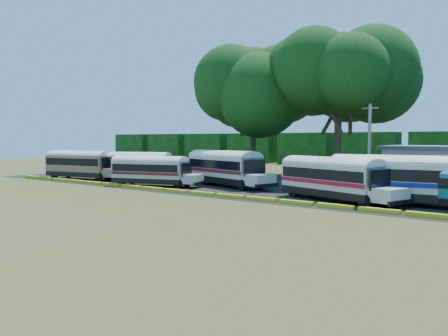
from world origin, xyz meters
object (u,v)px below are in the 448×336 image
Objects in this scene: bus_white_red at (333,176)px; tree_west at (253,86)px; bus_cream_west at (152,169)px; bus_beige at (81,163)px; bus_teal at (438,183)px; bus_red at (137,164)px.

tree_west is (-17.28, 15.09, 9.60)m from bus_white_red.
bus_cream_west is 0.91× the size of bus_white_red.
bus_beige is 1.11× the size of bus_cream_west.
bus_cream_west is 1.04× the size of bus_teal.
bus_white_red reaches higher than bus_red.
bus_white_red is (31.40, 0.74, -0.04)m from bus_beige.
bus_white_red is at bearing -9.02° from bus_beige.
bus_beige is 12.43m from bus_cream_west.
bus_teal is (7.24, 1.22, -0.22)m from bus_white_red.
tree_west reaches higher than bus_cream_west.
bus_teal is 29.84m from tree_west.
bus_beige reaches higher than bus_teal.
bus_red is 1.06× the size of bus_cream_west.
bus_teal is (38.65, 1.96, -0.26)m from bus_beige.
bus_cream_west is at bearing -52.03° from bus_red.
tree_west reaches higher than bus_teal.
bus_cream_west is at bearing -12.07° from bus_beige.
bus_white_red is 24.87m from tree_west.
tree_west is (7.55, 12.91, 9.63)m from bus_red.
bus_teal is at bearing -29.50° from tree_west.
bus_cream_west is at bearing -158.03° from bus_white_red.
bus_red is 0.96× the size of bus_white_red.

